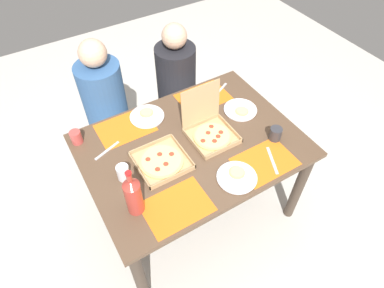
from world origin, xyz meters
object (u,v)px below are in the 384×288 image
object	(u,v)px
diner_left_seat	(108,115)
cup_spare	(76,137)
soda_bottle	(133,195)
plate_near_right	(240,110)
pizza_box_corner_left	(210,129)
cup_dark	(275,134)
plate_far_right	(237,177)
diner_right_seat	(177,92)
plate_far_left	(147,116)
cup_clear_right	(123,173)
pizza_box_edge_far	(161,161)

from	to	relation	value
diner_left_seat	cup_spare	bearing A→B (deg)	-129.77
soda_bottle	plate_near_right	bearing A→B (deg)	19.74
cup_spare	pizza_box_corner_left	bearing A→B (deg)	-26.45
pizza_box_corner_left	cup_dark	bearing A→B (deg)	-36.15
plate_far_right	diner_left_seat	xyz separation A→B (m)	(-0.39, 1.12, -0.23)
cup_spare	diner_right_seat	world-z (taller)	diner_right_seat
plate_near_right	soda_bottle	xyz separation A→B (m)	(-0.94, -0.34, 0.12)
cup_dark	cup_spare	bearing A→B (deg)	150.35
plate_far_left	cup_clear_right	xyz separation A→B (m)	(-0.33, -0.39, 0.04)
pizza_box_corner_left	diner_right_seat	world-z (taller)	diner_right_seat
plate_far_left	plate_near_right	size ratio (longest dim) A/B	1.02
cup_clear_right	diner_right_seat	size ratio (longest dim) A/B	0.09
cup_spare	cup_clear_right	world-z (taller)	cup_clear_right
soda_bottle	cup_dark	xyz separation A→B (m)	(0.97, 0.02, -0.09)
plate_far_left	diner_right_seat	xyz separation A→B (m)	(0.44, 0.39, -0.26)
cup_dark	diner_right_seat	distance (m)	1.05
pizza_box_edge_far	soda_bottle	xyz separation A→B (m)	(-0.26, -0.21, 0.12)
plate_far_left	plate_near_right	bearing A→B (deg)	-25.45
plate_near_right	cup_clear_right	size ratio (longest dim) A/B	2.34
pizza_box_corner_left	cup_spare	world-z (taller)	pizza_box_corner_left
cup_dark	pizza_box_corner_left	bearing A→B (deg)	143.85
plate_near_right	cup_dark	distance (m)	0.32
cup_clear_right	cup_dark	bearing A→B (deg)	-12.38
cup_clear_right	cup_spare	bearing A→B (deg)	109.01
pizza_box_corner_left	soda_bottle	size ratio (longest dim) A/B	0.97
plate_far_left	diner_left_seat	size ratio (longest dim) A/B	0.20
diner_left_seat	diner_right_seat	size ratio (longest dim) A/B	1.05
plate_far_left	diner_right_seat	bearing A→B (deg)	41.64
plate_near_right	cup_clear_right	world-z (taller)	cup_clear_right
plate_near_right	plate_far_left	bearing A→B (deg)	154.55
cup_clear_right	plate_near_right	bearing A→B (deg)	7.06
plate_far_left	cup_spare	world-z (taller)	cup_spare
soda_bottle	cup_dark	distance (m)	0.98
pizza_box_edge_far	plate_near_right	distance (m)	0.69
plate_far_right	cup_clear_right	world-z (taller)	cup_clear_right
plate_near_right	cup_clear_right	bearing A→B (deg)	-172.94
cup_spare	diner_right_seat	xyz separation A→B (m)	(0.92, 0.37, -0.29)
pizza_box_edge_far	plate_near_right	size ratio (longest dim) A/B	1.32
pizza_box_edge_far	soda_bottle	world-z (taller)	soda_bottle
plate_far_left	cup_clear_right	distance (m)	0.52
pizza_box_edge_far	diner_left_seat	size ratio (longest dim) A/B	0.26
soda_bottle	pizza_box_edge_far	bearing A→B (deg)	39.15
pizza_box_corner_left	soda_bottle	world-z (taller)	soda_bottle
pizza_box_corner_left	plate_far_right	xyz separation A→B (m)	(-0.06, -0.37, -0.04)
cup_dark	plate_far_right	bearing A→B (deg)	-161.69
plate_near_right	diner_left_seat	distance (m)	1.03
pizza_box_corner_left	diner_right_seat	distance (m)	0.82
plate_far_right	diner_left_seat	world-z (taller)	diner_left_seat
cup_dark	cup_clear_right	world-z (taller)	cup_clear_right
plate_far_left	cup_dark	size ratio (longest dim) A/B	2.63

